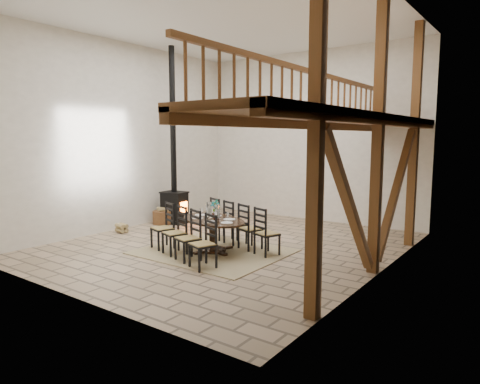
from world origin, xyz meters
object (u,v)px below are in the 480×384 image
Objects in this scene: dining_table at (213,235)px; log_basket at (163,217)px; wood_stove at (174,185)px; log_stack at (122,228)px.

dining_table is 4.66× the size of log_basket.
log_stack is (-0.24, -1.72, -1.00)m from wood_stove.
log_stack is at bearing -162.75° from dining_table.
dining_table is 0.54× the size of wood_stove.
dining_table is 3.52m from wood_stove.
wood_stove is 2.00m from log_stack.
dining_table is at bearing -1.44° from log_stack.
log_basket is (-0.19, -0.29, -0.90)m from wood_stove.
log_basket is 1.44m from log_stack.
dining_table is at bearing -38.09° from wood_stove.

